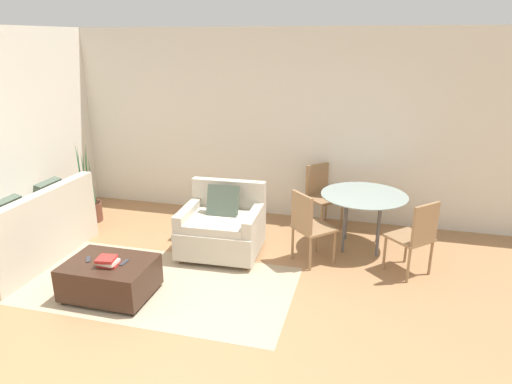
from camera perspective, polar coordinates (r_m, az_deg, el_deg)
ground_plane at (r=4.47m, az=-10.84°, el=-17.17°), size 20.00×20.00×0.00m
wall_back at (r=6.83m, az=0.22°, el=8.39°), size 12.00×0.06×2.75m
wall_left at (r=6.67m, az=-28.69°, el=5.85°), size 0.06×12.00×2.75m
area_rug at (r=5.26m, az=-11.88°, el=-11.28°), size 2.94×1.56×0.01m
couch at (r=6.22m, az=-26.66°, el=-4.93°), size 0.85×1.77×0.90m
armchair at (r=5.76m, az=-4.26°, el=-4.39°), size 1.00×0.91×0.87m
ottoman at (r=5.11m, az=-17.78°, el=-10.09°), size 0.89×0.66×0.39m
book_stack at (r=4.94m, az=-18.05°, el=-8.25°), size 0.22×0.20×0.09m
tv_remote_primary at (r=5.14m, az=-20.23°, el=-7.89°), size 0.11×0.14×0.01m
tv_remote_secondary at (r=4.96m, az=-16.16°, el=-8.45°), size 0.05×0.14×0.01m
potted_plant at (r=7.20m, az=-20.25°, el=-1.44°), size 0.38×0.38×1.22m
dining_table at (r=5.92m, az=13.31°, el=-1.06°), size 1.08×1.08×0.73m
dining_chair_near_left at (r=5.44m, az=6.56°, el=-3.89°), size 0.59×0.59×0.90m
dining_chair_near_right at (r=5.43m, az=19.41°, el=-4.94°), size 0.59×0.59×0.90m
dining_chair_far_left at (r=6.58m, az=8.12°, el=0.08°), size 0.59×0.59×0.90m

